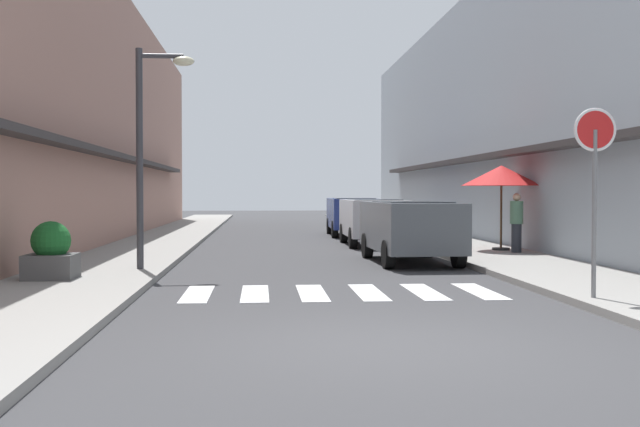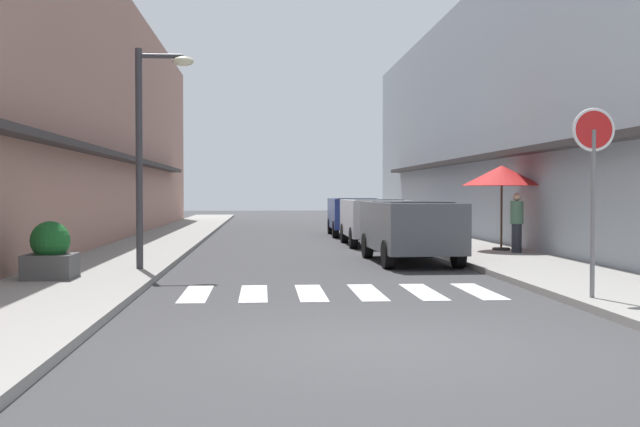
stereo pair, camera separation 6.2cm
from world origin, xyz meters
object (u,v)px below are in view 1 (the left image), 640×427
object	(u,v)px
street_lamp	(150,132)
planter_corner	(51,253)
parked_car_near	(410,224)
parked_car_far	(353,212)
pedestrian_walking_near	(516,222)
parked_car_mid	(373,217)
round_street_sign	(595,152)
cafe_umbrella	(501,176)

from	to	relation	value
street_lamp	planter_corner	size ratio (longest dim) A/B	4.31
parked_car_near	street_lamp	distance (m)	6.53
parked_car_near	parked_car_far	world-z (taller)	same
parked_car_near	pedestrian_walking_near	distance (m)	3.41
parked_car_mid	planter_corner	bearing A→B (deg)	-126.28
street_lamp	parked_car_far	bearing A→B (deg)	67.11
parked_car_near	planter_corner	world-z (taller)	parked_car_near
round_street_sign	cafe_umbrella	xyz separation A→B (m)	(1.58, 9.48, -0.15)
parked_car_far	cafe_umbrella	bearing A→B (deg)	-72.27
parked_car_mid	planter_corner	distance (m)	12.45
parked_car_far	parked_car_mid	bearing A→B (deg)	-90.00
round_street_sign	cafe_umbrella	bearing A→B (deg)	80.52
parked_car_near	cafe_umbrella	size ratio (longest dim) A/B	1.89
parked_car_far	pedestrian_walking_near	distance (m)	10.63
round_street_sign	parked_car_near	bearing A→B (deg)	100.95
parked_car_mid	pedestrian_walking_near	bearing A→B (deg)	-56.51
parked_car_mid	cafe_umbrella	xyz separation A→B (m)	(2.96, -3.76, 1.21)
parked_car_near	planter_corner	xyz separation A→B (m)	(-7.37, -3.93, -0.34)
parked_car_far	pedestrian_walking_near	bearing A→B (deg)	-73.11
street_lamp	cafe_umbrella	world-z (taller)	street_lamp
parked_car_near	cafe_umbrella	xyz separation A→B (m)	(2.96, 2.34, 1.21)
parked_car_near	pedestrian_walking_near	world-z (taller)	pedestrian_walking_near
street_lamp	pedestrian_walking_near	xyz separation A→B (m)	(8.91, 3.61, -2.01)
round_street_sign	pedestrian_walking_near	world-z (taller)	round_street_sign
parked_car_mid	cafe_umbrella	bearing A→B (deg)	-51.76
street_lamp	cafe_umbrella	size ratio (longest dim) A/B	1.96
parked_car_mid	parked_car_near	bearing A→B (deg)	-90.00
cafe_umbrella	parked_car_near	bearing A→B (deg)	-141.67
cafe_umbrella	pedestrian_walking_near	bearing A→B (deg)	-82.17
parked_car_near	round_street_sign	world-z (taller)	round_street_sign
parked_car_far	round_street_sign	bearing A→B (deg)	-85.79
parked_car_mid	street_lamp	world-z (taller)	street_lamp
parked_car_mid	planter_corner	size ratio (longest dim) A/B	3.93
parked_car_near	parked_car_mid	size ratio (longest dim) A/B	1.06
pedestrian_walking_near	street_lamp	bearing A→B (deg)	-56.80
parked_car_near	planter_corner	size ratio (longest dim) A/B	4.16
parked_car_near	round_street_sign	size ratio (longest dim) A/B	1.54
street_lamp	cafe_umbrella	xyz separation A→B (m)	(8.79, 4.52, -0.80)
parked_car_far	round_street_sign	size ratio (longest dim) A/B	1.60
street_lamp	pedestrian_walking_near	distance (m)	9.82
planter_corner	parked_car_near	bearing A→B (deg)	28.07
parked_car_mid	parked_car_far	world-z (taller)	same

